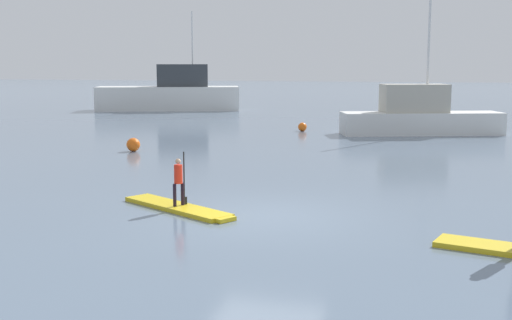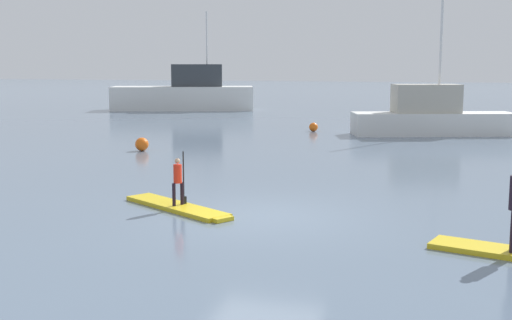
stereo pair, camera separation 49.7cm
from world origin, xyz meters
name	(u,v)px [view 2 (the right image)]	position (x,y,z in m)	size (l,w,h in m)	color
ground_plane	(264,216)	(0.00, 0.00, 0.00)	(240.00, 240.00, 0.00)	slate
paddleboard_near	(178,207)	(-2.12, 0.10, 0.05)	(3.28, 2.23, 0.10)	gold
paddler_child_solo	(178,179)	(-2.11, 0.11, 0.72)	(0.27, 0.35, 1.26)	black
fishing_boat_white_large	(185,94)	(-15.52, 31.54, 1.20)	(10.84, 6.36, 7.26)	silver
fishing_boat_green_midground	(431,116)	(2.81, 18.79, 0.90)	(7.91, 4.27, 7.18)	silver
mooring_buoy_near	(313,127)	(-2.95, 18.75, 0.22)	(0.45, 0.45, 0.45)	orange
mooring_buoy_mid	(142,144)	(-7.77, 9.30, 0.27)	(0.53, 0.53, 0.53)	orange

